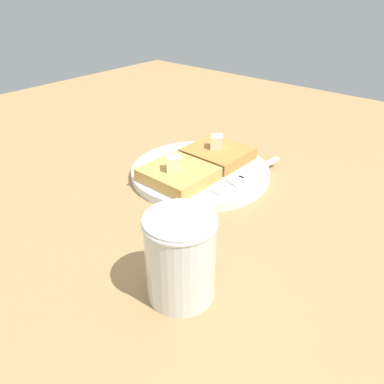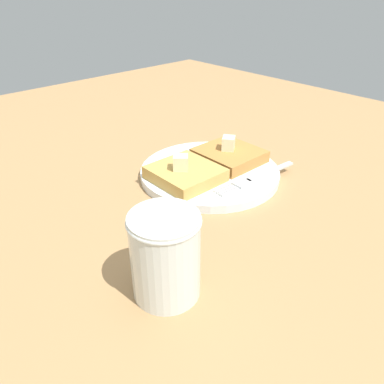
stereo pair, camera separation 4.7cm
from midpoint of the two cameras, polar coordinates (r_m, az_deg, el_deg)
table_surface at (r=66.84cm, az=-1.06°, el=4.42°), size 121.51×121.51×1.98cm
plate at (r=59.94cm, az=4.73°, el=2.91°), size 22.11×22.11×1.31cm
toast_slice_left at (r=62.56cm, az=7.86°, el=5.50°), size 9.30×9.79×1.91cm
toast_slice_middle at (r=56.18cm, az=1.38°, el=2.75°), size 9.30×9.79×1.91cm
butter_pat_primary at (r=61.95cm, az=7.77°, el=7.33°), size 2.91×2.86×2.18cm
butter_pat_secondary at (r=54.88cm, az=0.72°, el=4.45°), size 2.93×2.92×2.18cm
fork at (r=57.39cm, az=11.51°, el=1.86°), size 16.06×2.84×0.36cm
syrup_jar at (r=37.10cm, az=-0.37°, el=-10.42°), size 7.09×7.09×9.25cm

